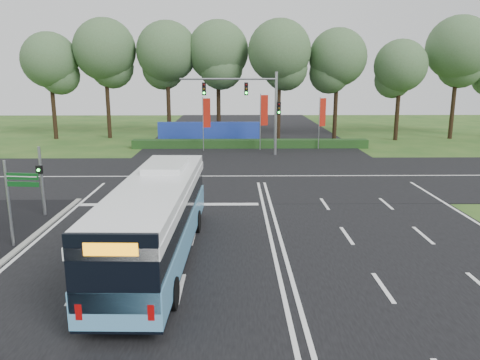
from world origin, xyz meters
name	(u,v)px	position (x,y,z in m)	size (l,w,h in m)	color
ground	(270,237)	(0.00, 0.00, 0.00)	(120.00, 120.00, 0.00)	#244D19
road_main	(270,236)	(0.00, 0.00, 0.02)	(20.00, 120.00, 0.04)	black
road_cross	(257,176)	(0.00, 12.00, 0.03)	(120.00, 14.00, 0.05)	black
city_bus	(157,219)	(-4.39, -2.59, 1.66)	(2.72, 11.55, 3.30)	#5597C5
pedestrian_signal	(41,179)	(-10.86, 3.14, 1.88)	(0.31, 0.42, 3.44)	gray
street_sign	(15,193)	(-10.17, -1.05, 2.27)	(1.38, 0.25, 3.56)	gray
banner_flag_left	(206,116)	(-4.03, 22.75, 3.13)	(0.70, 0.22, 4.81)	gray
banner_flag_mid	(263,114)	(1.11, 23.25, 3.29)	(0.73, 0.25, 5.08)	gray
banner_flag_right	(322,115)	(6.50, 23.79, 3.10)	(0.66, 0.32, 4.77)	gray
traffic_light_gantry	(255,100)	(0.21, 20.50, 4.66)	(8.41, 0.28, 7.00)	gray
hedge	(250,144)	(0.00, 24.50, 0.40)	(22.00, 1.20, 0.80)	#163814
blue_hoarding	(209,133)	(-4.00, 27.00, 1.10)	(10.00, 0.30, 2.20)	#1C359A
eucalyptus_row	(270,54)	(2.25, 31.00, 8.77)	(52.65, 9.10, 12.72)	black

